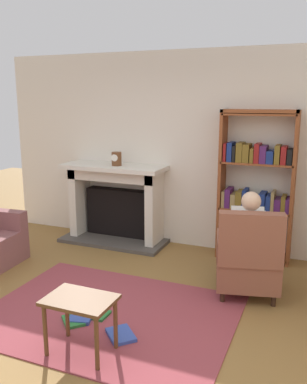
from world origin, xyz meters
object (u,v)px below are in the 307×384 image
(fireplace, at_px, (117,201))
(bookshelf, at_px, (255,190))
(seated_reader, at_px, (248,237))
(mantel_clock, at_px, (117,159))
(armchair_reading, at_px, (248,259))
(side_table, at_px, (80,307))

(fireplace, xyz_separation_m, bookshelf, (1.98, 0.03, 0.32))
(bookshelf, distance_m, seated_reader, 1.06)
(mantel_clock, bearing_deg, bookshelf, 4.06)
(fireplace, height_order, seated_reader, same)
(bookshelf, xyz_separation_m, seated_reader, (0.10, -1.01, -0.30))
(seated_reader, bearing_deg, fireplace, -39.21)
(fireplace, bearing_deg, armchair_reading, -27.44)
(fireplace, xyz_separation_m, armchair_reading, (2.11, -1.10, -0.17))
(bookshelf, bearing_deg, mantel_clock, -175.94)
(fireplace, height_order, armchair_reading, fireplace)
(fireplace, distance_m, seated_reader, 2.30)
(side_table, bearing_deg, bookshelf, 70.26)
(side_table, bearing_deg, mantel_clock, 110.84)
(bookshelf, height_order, seated_reader, bookshelf)
(mantel_clock, distance_m, bookshelf, 1.95)
(fireplace, bearing_deg, seated_reader, -25.24)
(fireplace, xyz_separation_m, seated_reader, (2.08, -0.98, 0.02))
(fireplace, height_order, side_table, fireplace)
(armchair_reading, bearing_deg, seated_reader, -90.00)
(side_table, bearing_deg, seated_reader, 57.35)
(armchair_reading, relative_size, seated_reader, 0.85)
(mantel_clock, distance_m, side_table, 2.82)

